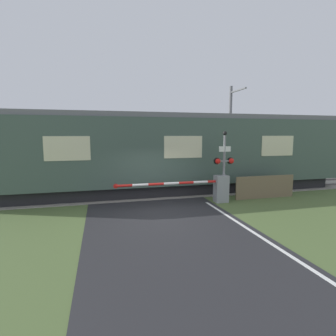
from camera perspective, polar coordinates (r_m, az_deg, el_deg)
ground_plane at (r=10.45m, az=-2.17°, el=-9.84°), size 80.00×80.00×0.00m
track_bed at (r=13.87m, az=-5.37°, el=-5.44°), size 36.00×3.20×0.13m
train at (r=13.94m, az=1.53°, el=3.31°), size 18.93×2.90×4.12m
crossing_barrier at (r=12.07m, az=9.96°, el=-4.29°), size 5.13×0.44×1.23m
signal_post at (r=12.17m, az=12.15°, el=1.28°), size 0.97×0.26×3.23m
catenary_pole at (r=17.70m, az=13.37°, el=7.59°), size 0.20×1.90×6.15m
roadside_fence at (r=13.57m, az=20.37°, el=-3.89°), size 3.13×0.06×1.10m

